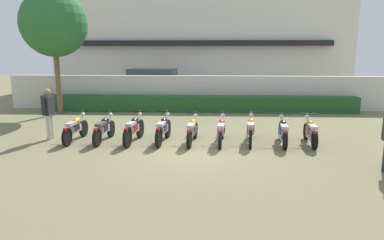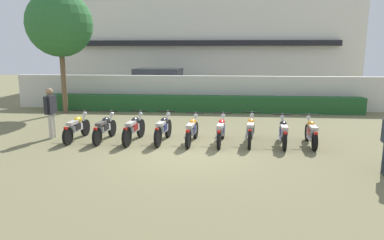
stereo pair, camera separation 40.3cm
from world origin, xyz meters
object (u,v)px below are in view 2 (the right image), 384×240
(tree_near_inspector, at_px, (60,24))
(motorcycle_in_row_7, at_px, (283,132))
(motorcycle_in_row_5, at_px, (221,130))
(motorcycle_in_row_3, at_px, (163,129))
(motorcycle_in_row_6, at_px, (251,130))
(motorcycle_in_row_8, at_px, (311,132))
(motorcycle_in_row_0, at_px, (77,127))
(motorcycle_in_row_1, at_px, (105,128))
(parked_car, at_px, (161,85))
(motorcycle_in_row_2, at_px, (134,128))
(motorcycle_in_row_4, at_px, (192,130))
(inspector_person, at_px, (51,108))

(tree_near_inspector, bearing_deg, motorcycle_in_row_7, -28.21)
(motorcycle_in_row_5, bearing_deg, motorcycle_in_row_3, 94.21)
(motorcycle_in_row_6, height_order, motorcycle_in_row_8, motorcycle_in_row_6)
(motorcycle_in_row_0, relative_size, motorcycle_in_row_1, 1.01)
(motorcycle_in_row_0, xyz_separation_m, motorcycle_in_row_8, (7.72, -0.04, -0.00))
(motorcycle_in_row_5, bearing_deg, motorcycle_in_row_7, -86.69)
(parked_car, xyz_separation_m, tree_near_inspector, (-3.86, -4.62, 3.21))
(motorcycle_in_row_1, relative_size, motorcycle_in_row_8, 1.04)
(motorcycle_in_row_1, xyz_separation_m, motorcycle_in_row_2, (1.01, -0.06, 0.02))
(motorcycle_in_row_0, xyz_separation_m, motorcycle_in_row_1, (0.97, -0.01, 0.00))
(motorcycle_in_row_4, height_order, motorcycle_in_row_7, motorcycle_in_row_7)
(motorcycle_in_row_6, bearing_deg, motorcycle_in_row_4, 99.84)
(motorcycle_in_row_2, xyz_separation_m, motorcycle_in_row_3, (0.97, 0.06, -0.00))
(parked_car, relative_size, motorcycle_in_row_2, 2.40)
(motorcycle_in_row_0, bearing_deg, motorcycle_in_row_8, -86.44)
(parked_car, bearing_deg, tree_near_inspector, -124.40)
(motorcycle_in_row_1, distance_m, motorcycle_in_row_8, 6.75)
(motorcycle_in_row_6, relative_size, inspector_person, 1.11)
(motorcycle_in_row_1, xyz_separation_m, motorcycle_in_row_8, (6.75, -0.03, -0.01))
(motorcycle_in_row_2, bearing_deg, motorcycle_in_row_3, -79.95)
(motorcycle_in_row_0, height_order, motorcycle_in_row_5, motorcycle_in_row_0)
(motorcycle_in_row_0, distance_m, motorcycle_in_row_6, 5.81)
(parked_car, relative_size, motorcycle_in_row_5, 2.43)
(motorcycle_in_row_8, height_order, inspector_person, inspector_person)
(motorcycle_in_row_4, distance_m, motorcycle_in_row_7, 2.92)
(parked_car, relative_size, inspector_person, 2.68)
(motorcycle_in_row_4, bearing_deg, motorcycle_in_row_5, -83.17)
(tree_near_inspector, xyz_separation_m, inspector_person, (1.66, -4.75, -3.11))
(motorcycle_in_row_6, bearing_deg, inspector_person, 95.49)
(parked_car, height_order, motorcycle_in_row_3, parked_car)
(motorcycle_in_row_0, bearing_deg, parked_car, -3.53)
(motorcycle_in_row_5, xyz_separation_m, inspector_person, (-5.81, 0.25, 0.60))
(motorcycle_in_row_0, relative_size, motorcycle_in_row_4, 1.01)
(motorcycle_in_row_4, bearing_deg, inspector_person, 93.09)
(parked_car, height_order, motorcycle_in_row_8, parked_car)
(motorcycle_in_row_5, height_order, motorcycle_in_row_7, same)
(motorcycle_in_row_0, distance_m, motorcycle_in_row_4, 3.91)
(motorcycle_in_row_3, distance_m, inspector_person, 3.96)
(motorcycle_in_row_2, xyz_separation_m, motorcycle_in_row_5, (2.87, 0.02, -0.02))
(motorcycle_in_row_4, bearing_deg, motorcycle_in_row_3, 93.57)
(motorcycle_in_row_6, bearing_deg, motorcycle_in_row_7, -91.68)
(motorcycle_in_row_2, distance_m, motorcycle_in_row_5, 2.87)
(motorcycle_in_row_5, height_order, motorcycle_in_row_6, motorcycle_in_row_6)
(motorcycle_in_row_2, relative_size, motorcycle_in_row_4, 1.05)
(motorcycle_in_row_0, xyz_separation_m, motorcycle_in_row_7, (6.83, -0.10, -0.00))
(motorcycle_in_row_4, bearing_deg, motorcycle_in_row_7, -84.89)
(tree_near_inspector, height_order, motorcycle_in_row_4, tree_near_inspector)
(motorcycle_in_row_6, distance_m, motorcycle_in_row_8, 1.91)
(tree_near_inspector, height_order, motorcycle_in_row_0, tree_near_inspector)
(motorcycle_in_row_2, distance_m, motorcycle_in_row_3, 0.97)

